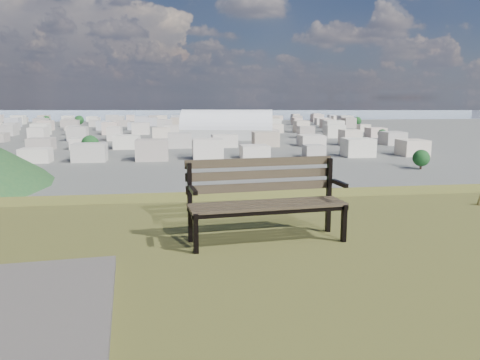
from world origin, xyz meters
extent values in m
cube|color=#3B3222|center=(-0.83, 1.81, 25.39)|extent=(1.61, 0.24, 0.03)
cube|color=#3B3222|center=(-0.84, 1.92, 25.39)|extent=(1.61, 0.24, 0.03)
cube|color=#3B3222|center=(-0.85, 2.02, 25.39)|extent=(1.61, 0.24, 0.03)
cube|color=#3B3222|center=(-0.86, 2.13, 25.39)|extent=(1.61, 0.24, 0.03)
cube|color=#3B3222|center=(-0.87, 2.20, 25.54)|extent=(1.60, 0.19, 0.09)
cube|color=#3B3222|center=(-0.87, 2.22, 25.66)|extent=(1.60, 0.19, 0.09)
cube|color=#3B3222|center=(-0.87, 2.25, 25.79)|extent=(1.60, 0.19, 0.09)
cube|color=black|center=(-1.59, 1.71, 25.20)|extent=(0.05, 0.06, 0.39)
cube|color=black|center=(-1.63, 2.10, 25.41)|extent=(0.05, 0.06, 0.82)
cube|color=black|center=(-1.61, 1.89, 25.37)|extent=(0.09, 0.45, 0.04)
cube|color=black|center=(-1.60, 1.85, 25.59)|extent=(0.08, 0.32, 0.04)
cube|color=black|center=(-0.06, 1.87, 25.20)|extent=(0.05, 0.06, 0.39)
cube|color=black|center=(-0.10, 2.25, 25.41)|extent=(0.05, 0.06, 0.82)
cube|color=black|center=(-0.08, 2.05, 25.37)|extent=(0.09, 0.45, 0.04)
cube|color=black|center=(-0.08, 2.00, 25.59)|extent=(0.08, 0.32, 0.04)
cube|color=black|center=(-0.83, 1.80, 25.35)|extent=(1.60, 0.20, 0.04)
cube|color=black|center=(-0.86, 2.14, 25.35)|extent=(1.60, 0.20, 0.04)
cone|color=brown|center=(2.40, 3.20, 25.09)|extent=(0.08, 0.08, 0.18)
cube|color=#B5B5B0|center=(32.87, 301.06, 3.25)|extent=(62.24, 35.55, 6.51)
cylinder|color=white|center=(32.87, 301.06, 6.51)|extent=(62.24, 35.55, 24.73)
cube|color=beige|center=(-60.00, 200.00, 3.50)|extent=(11.00, 11.00, 7.00)
cube|color=#A1948A|center=(-36.00, 200.00, 3.50)|extent=(11.00, 11.00, 7.00)
cube|color=beige|center=(-12.00, 200.00, 3.50)|extent=(11.00, 11.00, 7.00)
cube|color=#ACACB1|center=(12.00, 200.00, 3.50)|extent=(11.00, 11.00, 7.00)
cube|color=beige|center=(36.00, 200.00, 3.50)|extent=(11.00, 11.00, 7.00)
cube|color=tan|center=(60.00, 200.00, 3.50)|extent=(11.00, 11.00, 7.00)
cube|color=beige|center=(84.00, 200.00, 3.50)|extent=(11.00, 11.00, 7.00)
cube|color=#AFA79F|center=(108.00, 200.00, 3.50)|extent=(11.00, 11.00, 7.00)
cube|color=beige|center=(-72.00, 250.00, 3.50)|extent=(11.00, 11.00, 7.00)
cube|color=#ACACB1|center=(-48.00, 250.00, 3.50)|extent=(11.00, 11.00, 7.00)
cube|color=beige|center=(-24.00, 250.00, 3.50)|extent=(11.00, 11.00, 7.00)
cube|color=tan|center=(0.00, 250.00, 3.50)|extent=(11.00, 11.00, 7.00)
cube|color=beige|center=(24.00, 250.00, 3.50)|extent=(11.00, 11.00, 7.00)
cube|color=#AFA79F|center=(48.00, 250.00, 3.50)|extent=(11.00, 11.00, 7.00)
cube|color=beige|center=(72.00, 250.00, 3.50)|extent=(11.00, 11.00, 7.00)
cube|color=#A1948A|center=(96.00, 250.00, 3.50)|extent=(11.00, 11.00, 7.00)
cube|color=beige|center=(120.00, 250.00, 3.50)|extent=(11.00, 11.00, 7.00)
cube|color=tan|center=(-84.00, 300.00, 3.50)|extent=(11.00, 11.00, 7.00)
cube|color=beige|center=(-60.00, 300.00, 3.50)|extent=(11.00, 11.00, 7.00)
cube|color=#AFA79F|center=(-36.00, 300.00, 3.50)|extent=(11.00, 11.00, 7.00)
cube|color=beige|center=(-12.00, 300.00, 3.50)|extent=(11.00, 11.00, 7.00)
cube|color=#A1948A|center=(12.00, 300.00, 3.50)|extent=(11.00, 11.00, 7.00)
cube|color=beige|center=(36.00, 300.00, 3.50)|extent=(11.00, 11.00, 7.00)
cube|color=#ACACB1|center=(60.00, 300.00, 3.50)|extent=(11.00, 11.00, 7.00)
cube|color=beige|center=(84.00, 300.00, 3.50)|extent=(11.00, 11.00, 7.00)
cube|color=tan|center=(108.00, 300.00, 3.50)|extent=(11.00, 11.00, 7.00)
cube|color=beige|center=(132.00, 300.00, 3.50)|extent=(11.00, 11.00, 7.00)
cube|color=beige|center=(-120.00, 350.00, 3.50)|extent=(11.00, 11.00, 7.00)
cube|color=#A1948A|center=(-96.00, 350.00, 3.50)|extent=(11.00, 11.00, 7.00)
cube|color=beige|center=(-72.00, 350.00, 3.50)|extent=(11.00, 11.00, 7.00)
cube|color=#ACACB1|center=(-48.00, 350.00, 3.50)|extent=(11.00, 11.00, 7.00)
cube|color=beige|center=(-24.00, 350.00, 3.50)|extent=(11.00, 11.00, 7.00)
cube|color=tan|center=(0.00, 350.00, 3.50)|extent=(11.00, 11.00, 7.00)
cube|color=beige|center=(24.00, 350.00, 3.50)|extent=(11.00, 11.00, 7.00)
cube|color=#AFA79F|center=(48.00, 350.00, 3.50)|extent=(11.00, 11.00, 7.00)
cube|color=beige|center=(72.00, 350.00, 3.50)|extent=(11.00, 11.00, 7.00)
cube|color=#A1948A|center=(96.00, 350.00, 3.50)|extent=(11.00, 11.00, 7.00)
cube|color=beige|center=(120.00, 350.00, 3.50)|extent=(11.00, 11.00, 7.00)
cube|color=#ACACB1|center=(144.00, 350.00, 3.50)|extent=(11.00, 11.00, 7.00)
cube|color=tan|center=(-132.00, 400.00, 3.50)|extent=(11.00, 11.00, 7.00)
cube|color=beige|center=(-108.00, 400.00, 3.50)|extent=(11.00, 11.00, 7.00)
cube|color=#AFA79F|center=(-84.00, 400.00, 3.50)|extent=(11.00, 11.00, 7.00)
cube|color=beige|center=(-60.00, 400.00, 3.50)|extent=(11.00, 11.00, 7.00)
cube|color=#A1948A|center=(-36.00, 400.00, 3.50)|extent=(11.00, 11.00, 7.00)
cube|color=beige|center=(-12.00, 400.00, 3.50)|extent=(11.00, 11.00, 7.00)
cube|color=#ACACB1|center=(12.00, 400.00, 3.50)|extent=(11.00, 11.00, 7.00)
cube|color=beige|center=(36.00, 400.00, 3.50)|extent=(11.00, 11.00, 7.00)
cube|color=tan|center=(60.00, 400.00, 3.50)|extent=(11.00, 11.00, 7.00)
cube|color=beige|center=(84.00, 400.00, 3.50)|extent=(11.00, 11.00, 7.00)
cube|color=#AFA79F|center=(108.00, 400.00, 3.50)|extent=(11.00, 11.00, 7.00)
cube|color=beige|center=(132.00, 400.00, 3.50)|extent=(11.00, 11.00, 7.00)
cube|color=#A1948A|center=(156.00, 400.00, 3.50)|extent=(11.00, 11.00, 7.00)
cube|color=#ACACB1|center=(-144.00, 450.00, 3.50)|extent=(11.00, 11.00, 7.00)
cube|color=beige|center=(-120.00, 450.00, 3.50)|extent=(11.00, 11.00, 7.00)
cube|color=tan|center=(-96.00, 450.00, 3.50)|extent=(11.00, 11.00, 7.00)
cube|color=beige|center=(-72.00, 450.00, 3.50)|extent=(11.00, 11.00, 7.00)
cube|color=#AFA79F|center=(-48.00, 450.00, 3.50)|extent=(11.00, 11.00, 7.00)
cube|color=beige|center=(-24.00, 450.00, 3.50)|extent=(11.00, 11.00, 7.00)
cube|color=#A1948A|center=(0.00, 450.00, 3.50)|extent=(11.00, 11.00, 7.00)
cube|color=beige|center=(24.00, 450.00, 3.50)|extent=(11.00, 11.00, 7.00)
cube|color=#ACACB1|center=(48.00, 450.00, 3.50)|extent=(11.00, 11.00, 7.00)
cube|color=beige|center=(72.00, 450.00, 3.50)|extent=(11.00, 11.00, 7.00)
cube|color=tan|center=(96.00, 450.00, 3.50)|extent=(11.00, 11.00, 7.00)
cube|color=beige|center=(120.00, 450.00, 3.50)|extent=(11.00, 11.00, 7.00)
cube|color=#AFA79F|center=(144.00, 450.00, 3.50)|extent=(11.00, 11.00, 7.00)
cube|color=beige|center=(168.00, 450.00, 3.50)|extent=(11.00, 11.00, 7.00)
cube|color=beige|center=(-156.00, 500.00, 3.50)|extent=(11.00, 11.00, 7.00)
cube|color=#ACACB1|center=(-132.00, 500.00, 3.50)|extent=(11.00, 11.00, 7.00)
cube|color=beige|center=(-108.00, 500.00, 3.50)|extent=(11.00, 11.00, 7.00)
cube|color=tan|center=(-84.00, 500.00, 3.50)|extent=(11.00, 11.00, 7.00)
cube|color=beige|center=(-60.00, 500.00, 3.50)|extent=(11.00, 11.00, 7.00)
cube|color=#AFA79F|center=(-36.00, 500.00, 3.50)|extent=(11.00, 11.00, 7.00)
cube|color=beige|center=(-12.00, 500.00, 3.50)|extent=(11.00, 11.00, 7.00)
cube|color=#A1948A|center=(12.00, 500.00, 3.50)|extent=(11.00, 11.00, 7.00)
cube|color=beige|center=(36.00, 500.00, 3.50)|extent=(11.00, 11.00, 7.00)
cube|color=#ACACB1|center=(60.00, 500.00, 3.50)|extent=(11.00, 11.00, 7.00)
cube|color=beige|center=(84.00, 500.00, 3.50)|extent=(11.00, 11.00, 7.00)
cube|color=tan|center=(108.00, 500.00, 3.50)|extent=(11.00, 11.00, 7.00)
cube|color=beige|center=(132.00, 500.00, 3.50)|extent=(11.00, 11.00, 7.00)
cube|color=#AFA79F|center=(156.00, 500.00, 3.50)|extent=(11.00, 11.00, 7.00)
cube|color=beige|center=(180.00, 500.00, 3.50)|extent=(11.00, 11.00, 7.00)
cube|color=#A1948A|center=(-192.00, 550.00, 3.50)|extent=(11.00, 11.00, 7.00)
cube|color=beige|center=(-168.00, 550.00, 3.50)|extent=(11.00, 11.00, 7.00)
cube|color=#ACACB1|center=(-144.00, 550.00, 3.50)|extent=(11.00, 11.00, 7.00)
cube|color=beige|center=(-120.00, 550.00, 3.50)|extent=(11.00, 11.00, 7.00)
cube|color=tan|center=(-96.00, 550.00, 3.50)|extent=(11.00, 11.00, 7.00)
cube|color=beige|center=(-72.00, 550.00, 3.50)|extent=(11.00, 11.00, 7.00)
cube|color=#AFA79F|center=(-48.00, 550.00, 3.50)|extent=(11.00, 11.00, 7.00)
cube|color=beige|center=(-24.00, 550.00, 3.50)|extent=(11.00, 11.00, 7.00)
cube|color=#A1948A|center=(0.00, 550.00, 3.50)|extent=(11.00, 11.00, 7.00)
cube|color=beige|center=(24.00, 550.00, 3.50)|extent=(11.00, 11.00, 7.00)
cube|color=#ACACB1|center=(48.00, 550.00, 3.50)|extent=(11.00, 11.00, 7.00)
cube|color=beige|center=(72.00, 550.00, 3.50)|extent=(11.00, 11.00, 7.00)
cube|color=tan|center=(96.00, 550.00, 3.50)|extent=(11.00, 11.00, 7.00)
cube|color=beige|center=(120.00, 550.00, 3.50)|extent=(11.00, 11.00, 7.00)
cube|color=#AFA79F|center=(144.00, 550.00, 3.50)|extent=(11.00, 11.00, 7.00)
cube|color=beige|center=(168.00, 550.00, 3.50)|extent=(11.00, 11.00, 7.00)
cube|color=#A1948A|center=(192.00, 550.00, 3.50)|extent=(11.00, 11.00, 7.00)
cylinder|color=black|center=(90.00, 160.00, 1.05)|extent=(0.80, 0.80, 2.10)
sphere|color=#123418|center=(90.00, 160.00, 4.20)|extent=(6.30, 6.30, 6.30)
cylinder|color=black|center=(-40.00, 220.00, 1.35)|extent=(0.80, 0.80, 2.70)
sphere|color=#123418|center=(-40.00, 220.00, 5.40)|extent=(8.10, 8.10, 8.10)
cylinder|color=black|center=(130.00, 280.00, 0.97)|extent=(0.80, 0.80, 1.95)
sphere|color=#123418|center=(130.00, 280.00, 3.90)|extent=(5.85, 5.85, 5.85)
cylinder|color=black|center=(60.00, 400.00, 1.12)|extent=(0.80, 0.80, 2.25)
sphere|color=#123418|center=(60.00, 400.00, 4.50)|extent=(6.75, 6.75, 6.75)
cylinder|color=black|center=(-90.00, 460.00, 1.43)|extent=(0.80, 0.80, 2.85)
sphere|color=#123418|center=(-90.00, 460.00, 5.70)|extent=(8.55, 8.55, 8.55)
cylinder|color=black|center=(-130.00, 500.00, 1.20)|extent=(0.80, 0.80, 2.40)
sphere|color=#123418|center=(-130.00, 500.00, 4.80)|extent=(7.20, 7.20, 7.20)
cylinder|color=black|center=(40.00, 300.00, 1.05)|extent=(0.80, 0.80, 2.10)
sphere|color=#123418|center=(40.00, 300.00, 4.20)|extent=(6.30, 6.30, 6.30)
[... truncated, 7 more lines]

